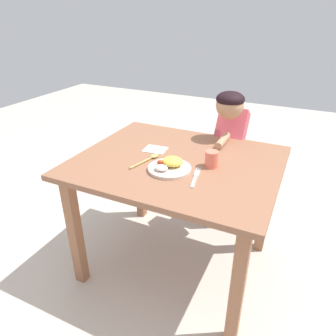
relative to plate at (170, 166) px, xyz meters
The scene contains 8 objects.
ground_plane 0.76m from the plate, 94.56° to the left, with size 8.00×8.00×0.00m, color beige.
dining_table 0.18m from the plate, 94.56° to the left, with size 1.07×0.88×0.73m.
plate is the anchor object (origin of this frame).
fork 0.15m from the plate, 10.09° to the right, with size 0.06×0.21×0.01m.
spoon 0.16m from the plate, 158.28° to the left, with size 0.08×0.21×0.02m.
drinking_cup 0.22m from the plate, 34.97° to the left, with size 0.07×0.07×0.09m, color #EE6E58.
person 0.67m from the plate, 76.88° to the left, with size 0.19×0.42×1.02m.
napkin 0.26m from the plate, 133.68° to the left, with size 0.12×0.10×0.00m, color white.
Camera 1 is at (0.59, -1.37, 1.45)m, focal length 33.13 mm.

